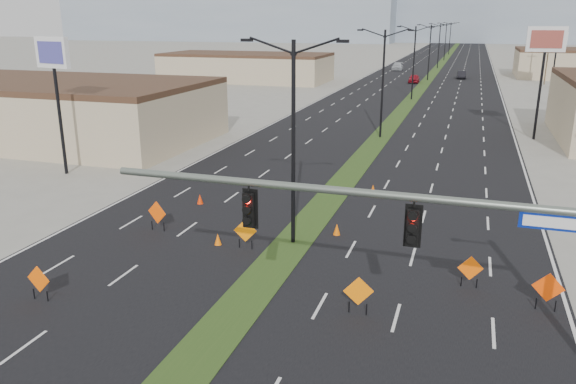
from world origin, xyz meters
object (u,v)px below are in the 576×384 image
(streetlight_6, at_px, (450,37))
(pole_sign_east_near, at_px, (545,47))
(streetlight_0, at_px, (293,138))
(signal_mast, at_px, (480,249))
(construction_sign_3, at_px, (358,293))
(streetlight_5, at_px, (445,40))
(streetlight_1, at_px, (383,80))
(streetlight_3, at_px, (430,50))
(cone_0, at_px, (218,239))
(car_far, at_px, (397,66))
(streetlight_2, at_px, (414,61))
(pole_sign_east_far, at_px, (557,43))
(cone_3, at_px, (200,199))
(construction_sign_2, at_px, (245,232))
(construction_sign_4, at_px, (548,289))
(streetlight_4, at_px, (439,44))
(cone_1, at_px, (337,229))
(car_left, at_px, (414,79))
(construction_sign_5, at_px, (470,269))
(construction_sign_0, at_px, (39,281))
(construction_sign_1, at_px, (157,213))
(cone_2, at_px, (373,189))
(pole_sign_west, at_px, (53,63))

(streetlight_6, distance_m, pole_sign_east_near, 137.10)
(streetlight_0, relative_size, streetlight_6, 1.00)
(signal_mast, xyz_separation_m, construction_sign_3, (-4.01, 3.87, -3.88))
(streetlight_5, height_order, construction_sign_3, streetlight_5)
(streetlight_1, bearing_deg, streetlight_3, 90.00)
(cone_0, xyz_separation_m, pole_sign_east_near, (17.50, 33.12, 8.15))
(streetlight_1, distance_m, car_far, 77.11)
(streetlight_2, height_order, streetlight_3, same)
(streetlight_3, height_order, pole_sign_east_near, pole_sign_east_near)
(car_far, relative_size, pole_sign_east_far, 0.63)
(streetlight_2, height_order, cone_3, streetlight_2)
(construction_sign_2, height_order, cone_0, construction_sign_2)
(car_far, distance_m, pole_sign_east_far, 39.99)
(streetlight_0, xyz_separation_m, construction_sign_2, (-2.00, -1.48, -4.52))
(streetlight_1, relative_size, pole_sign_east_far, 1.12)
(signal_mast, height_order, construction_sign_4, signal_mast)
(streetlight_4, bearing_deg, cone_1, -89.03)
(construction_sign_2, bearing_deg, streetlight_4, 80.04)
(car_left, xyz_separation_m, cone_3, (-5.32, -74.58, -0.42))
(car_far, distance_m, construction_sign_5, 108.31)
(pole_sign_east_near, bearing_deg, construction_sign_4, -94.85)
(streetlight_6, bearing_deg, streetlight_2, -90.00)
(construction_sign_3, xyz_separation_m, construction_sign_5, (4.04, 3.66, -0.08))
(streetlight_1, xyz_separation_m, construction_sign_2, (-2.00, -29.48, -4.52))
(streetlight_5, bearing_deg, streetlight_6, 90.00)
(streetlight_3, distance_m, pole_sign_east_near, 54.27)
(cone_3, bearing_deg, streetlight_1, 72.89)
(streetlight_2, distance_m, construction_sign_0, 65.63)
(streetlight_4, distance_m, pole_sign_east_near, 81.61)
(car_left, bearing_deg, construction_sign_2, -91.23)
(streetlight_0, distance_m, cone_3, 9.87)
(construction_sign_1, relative_size, cone_0, 2.74)
(cone_2, bearing_deg, streetlight_1, 97.53)
(streetlight_6, bearing_deg, construction_sign_3, -88.51)
(pole_sign_west, bearing_deg, streetlight_0, -7.73)
(streetlight_6, bearing_deg, car_far, -97.42)
(streetlight_1, relative_size, cone_1, 15.72)
(car_far, xyz_separation_m, construction_sign_1, (0.85, -105.14, 0.16))
(streetlight_2, relative_size, pole_sign_west, 1.03)
(streetlight_0, bearing_deg, construction_sign_0, -131.10)
(cone_3, relative_size, pole_sign_west, 0.07)
(car_left, relative_size, construction_sign_2, 2.84)
(streetlight_6, bearing_deg, cone_3, -92.56)
(streetlight_1, bearing_deg, pole_sign_east_near, 14.62)
(signal_mast, relative_size, streetlight_0, 1.63)
(car_far, bearing_deg, signal_mast, -84.90)
(cone_2, bearing_deg, construction_sign_3, -82.37)
(construction_sign_0, relative_size, cone_2, 2.64)
(streetlight_1, relative_size, construction_sign_1, 6.04)
(signal_mast, xyz_separation_m, construction_sign_5, (0.03, 7.53, -3.96))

